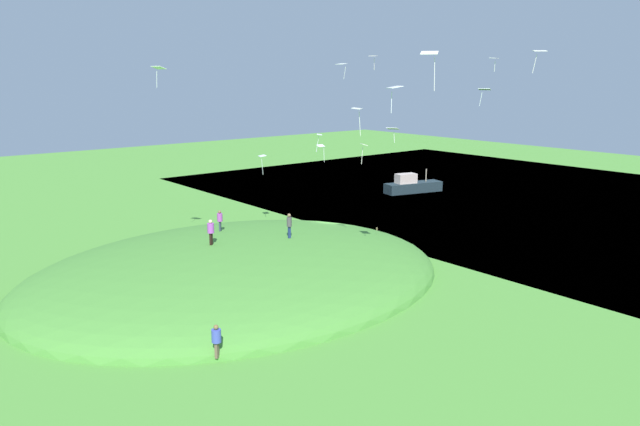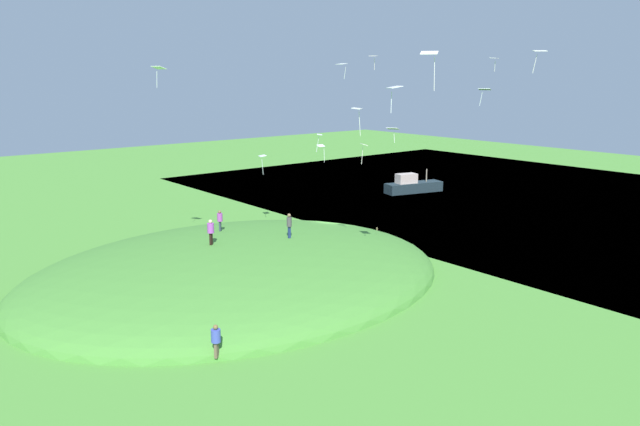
{
  "view_description": "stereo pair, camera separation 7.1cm",
  "coord_description": "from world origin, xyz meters",
  "px_view_note": "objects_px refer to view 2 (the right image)",
  "views": [
    {
      "loc": [
        33.01,
        38.84,
        13.9
      ],
      "look_at": [
        5.23,
        5.02,
        4.05
      ],
      "focal_mm": 34.15,
      "sensor_mm": 36.0,
      "label": 1
    },
    {
      "loc": [
        32.95,
        38.89,
        13.9
      ],
      "look_at": [
        5.23,
        5.02,
        4.05
      ],
      "focal_mm": 34.15,
      "sensor_mm": 36.0,
      "label": 2
    }
  ],
  "objects_px": {
    "kite_1": "(484,90)",
    "kite_10": "(321,147)",
    "person_watching_kites": "(216,337)",
    "kite_6": "(319,136)",
    "kite_8": "(364,146)",
    "kite_12": "(430,55)",
    "kite_13": "(357,110)",
    "kite_3": "(373,57)",
    "kite_7": "(394,88)",
    "person_on_hilltop": "(211,229)",
    "person_walking_path": "(289,222)",
    "kite_0": "(393,129)",
    "kite_4": "(262,157)",
    "mooring_post": "(377,234)",
    "kite_2": "(540,52)",
    "kite_9": "(159,69)",
    "boat_on_lake": "(412,186)",
    "kite_11": "(494,59)",
    "person_near_shore": "(220,218)",
    "kite_5": "(342,64)"
  },
  "relations": [
    {
      "from": "kite_1",
      "to": "kite_10",
      "type": "relative_size",
      "value": 0.79
    },
    {
      "from": "person_watching_kites",
      "to": "kite_6",
      "type": "relative_size",
      "value": 1.12
    },
    {
      "from": "kite_8",
      "to": "kite_10",
      "type": "relative_size",
      "value": 1.0
    },
    {
      "from": "kite_12",
      "to": "kite_13",
      "type": "distance_m",
      "value": 5.77
    },
    {
      "from": "kite_3",
      "to": "kite_7",
      "type": "distance_m",
      "value": 20.01
    },
    {
      "from": "person_on_hilltop",
      "to": "person_walking_path",
      "type": "xyz_separation_m",
      "value": [
        -5.38,
        1.77,
        -0.02
      ]
    },
    {
      "from": "person_walking_path",
      "to": "kite_0",
      "type": "xyz_separation_m",
      "value": [
        -7.5,
        2.82,
        6.45
      ]
    },
    {
      "from": "kite_6",
      "to": "kite_10",
      "type": "xyz_separation_m",
      "value": [
        -2.97,
        -3.32,
        -1.44
      ]
    },
    {
      "from": "kite_3",
      "to": "kite_6",
      "type": "bearing_deg",
      "value": -7.68
    },
    {
      "from": "kite_13",
      "to": "kite_3",
      "type": "bearing_deg",
      "value": -137.67
    },
    {
      "from": "person_on_hilltop",
      "to": "person_watching_kites",
      "type": "distance_m",
      "value": 12.9
    },
    {
      "from": "kite_8",
      "to": "kite_4",
      "type": "bearing_deg",
      "value": -75.61
    },
    {
      "from": "kite_0",
      "to": "mooring_post",
      "type": "distance_m",
      "value": 11.12
    },
    {
      "from": "kite_2",
      "to": "kite_4",
      "type": "distance_m",
      "value": 24.84
    },
    {
      "from": "person_watching_kites",
      "to": "kite_13",
      "type": "relative_size",
      "value": 0.96
    },
    {
      "from": "person_watching_kites",
      "to": "kite_7",
      "type": "bearing_deg",
      "value": 142.15
    },
    {
      "from": "mooring_post",
      "to": "kite_2",
      "type": "bearing_deg",
      "value": 111.67
    },
    {
      "from": "person_walking_path",
      "to": "kite_4",
      "type": "height_order",
      "value": "kite_4"
    },
    {
      "from": "person_walking_path",
      "to": "kite_6",
      "type": "xyz_separation_m",
      "value": [
        -7.85,
        -6.2,
        5.24
      ]
    },
    {
      "from": "kite_6",
      "to": "kite_13",
      "type": "distance_m",
      "value": 13.24
    },
    {
      "from": "kite_7",
      "to": "kite_10",
      "type": "relative_size",
      "value": 0.93
    },
    {
      "from": "person_on_hilltop",
      "to": "kite_8",
      "type": "xyz_separation_m",
      "value": [
        -13.63,
        0.71,
        4.77
      ]
    },
    {
      "from": "kite_9",
      "to": "boat_on_lake",
      "type": "bearing_deg",
      "value": -168.03
    },
    {
      "from": "kite_1",
      "to": "kite_2",
      "type": "bearing_deg",
      "value": 106.85
    },
    {
      "from": "boat_on_lake",
      "to": "kite_0",
      "type": "distance_m",
      "value": 30.38
    },
    {
      "from": "person_walking_path",
      "to": "kite_10",
      "type": "xyz_separation_m",
      "value": [
        -10.82,
        -9.53,
        3.8
      ]
    },
    {
      "from": "kite_6",
      "to": "kite_7",
      "type": "distance_m",
      "value": 18.01
    },
    {
      "from": "kite_3",
      "to": "kite_11",
      "type": "bearing_deg",
      "value": 95.28
    },
    {
      "from": "kite_6",
      "to": "kite_8",
      "type": "height_order",
      "value": "kite_6"
    },
    {
      "from": "person_watching_kites",
      "to": "kite_12",
      "type": "height_order",
      "value": "kite_12"
    },
    {
      "from": "boat_on_lake",
      "to": "kite_1",
      "type": "height_order",
      "value": "kite_1"
    },
    {
      "from": "person_on_hilltop",
      "to": "person_watching_kites",
      "type": "relative_size",
      "value": 1.02
    },
    {
      "from": "person_near_shore",
      "to": "kite_9",
      "type": "bearing_deg",
      "value": -81.44
    },
    {
      "from": "person_near_shore",
      "to": "kite_12",
      "type": "xyz_separation_m",
      "value": [
        -6.3,
        14.54,
        11.68
      ]
    },
    {
      "from": "person_near_shore",
      "to": "kite_1",
      "type": "xyz_separation_m",
      "value": [
        -16.96,
        10.88,
        9.43
      ]
    },
    {
      "from": "boat_on_lake",
      "to": "kite_11",
      "type": "relative_size",
      "value": 7.43
    },
    {
      "from": "kite_4",
      "to": "kite_2",
      "type": "bearing_deg",
      "value": 114.87
    },
    {
      "from": "kite_4",
      "to": "kite_9",
      "type": "bearing_deg",
      "value": 18.58
    },
    {
      "from": "kite_11",
      "to": "mooring_post",
      "type": "distance_m",
      "value": 17.15
    },
    {
      "from": "kite_7",
      "to": "kite_9",
      "type": "relative_size",
      "value": 1.02
    },
    {
      "from": "kite_2",
      "to": "mooring_post",
      "type": "relative_size",
      "value": 1.34
    },
    {
      "from": "kite_13",
      "to": "boat_on_lake",
      "type": "bearing_deg",
      "value": -144.08
    },
    {
      "from": "kite_7",
      "to": "kite_12",
      "type": "xyz_separation_m",
      "value": [
        -3.11,
        -0.15,
        1.9
      ]
    },
    {
      "from": "kite_0",
      "to": "person_near_shore",
      "type": "bearing_deg",
      "value": -37.56
    },
    {
      "from": "kite_7",
      "to": "kite_9",
      "type": "height_order",
      "value": "kite_9"
    },
    {
      "from": "boat_on_lake",
      "to": "kite_5",
      "type": "relative_size",
      "value": 5.13
    },
    {
      "from": "kite_7",
      "to": "kite_11",
      "type": "height_order",
      "value": "kite_11"
    },
    {
      "from": "kite_4",
      "to": "kite_12",
      "type": "relative_size",
      "value": 0.75
    },
    {
      "from": "boat_on_lake",
      "to": "kite_6",
      "type": "height_order",
      "value": "kite_6"
    },
    {
      "from": "kite_7",
      "to": "kite_9",
      "type": "distance_m",
      "value": 18.48
    }
  ]
}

